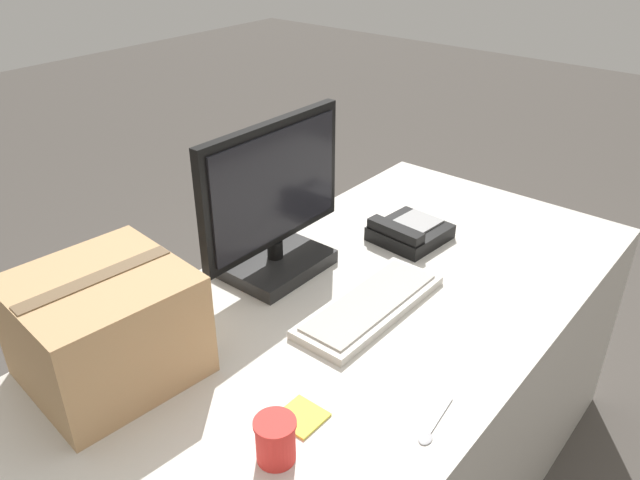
% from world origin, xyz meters
% --- Properties ---
extents(office_desk, '(1.80, 0.90, 0.72)m').
position_xyz_m(office_desk, '(0.00, 0.00, 0.36)').
color(office_desk, beige).
rests_on(office_desk, ground_plane).
extents(monitor, '(0.50, 0.23, 0.43)m').
position_xyz_m(monitor, '(-0.01, 0.29, 0.91)').
color(monitor, black).
rests_on(monitor, office_desk).
extents(keyboard, '(0.45, 0.17, 0.03)m').
position_xyz_m(keyboard, '(-0.00, -0.03, 0.73)').
color(keyboard, beige).
rests_on(keyboard, office_desk).
extents(desk_phone, '(0.22, 0.21, 0.07)m').
position_xyz_m(desk_phone, '(0.37, 0.09, 0.75)').
color(desk_phone, black).
rests_on(desk_phone, office_desk).
extents(paper_cup_right, '(0.08, 0.08, 0.09)m').
position_xyz_m(paper_cup_right, '(-0.51, -0.18, 0.77)').
color(paper_cup_right, red).
rests_on(paper_cup_right, office_desk).
extents(spoon, '(0.15, 0.03, 0.00)m').
position_xyz_m(spoon, '(-0.26, -0.37, 0.72)').
color(spoon, '#B2B2B7').
rests_on(spoon, office_desk).
extents(cardboard_box, '(0.37, 0.36, 0.25)m').
position_xyz_m(cardboard_box, '(-0.56, 0.27, 0.84)').
color(cardboard_box, tan).
rests_on(cardboard_box, office_desk).
extents(sticky_note_pad, '(0.09, 0.09, 0.01)m').
position_xyz_m(sticky_note_pad, '(-0.40, -0.15, 0.72)').
color(sticky_note_pad, '#E5DB4C').
rests_on(sticky_note_pad, office_desk).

